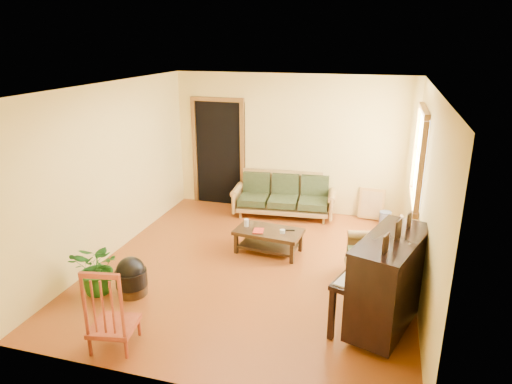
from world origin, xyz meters
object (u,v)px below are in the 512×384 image
(coffee_table, at_px, (269,241))
(ceramic_crock, at_px, (385,218))
(piano, at_px, (388,284))
(sofa, at_px, (284,196))
(red_chair, at_px, (112,306))
(potted_plant, at_px, (98,268))
(footstool, at_px, (132,281))
(armchair, at_px, (376,254))

(coffee_table, distance_m, ceramic_crock, 2.38)
(ceramic_crock, bearing_deg, piano, -89.12)
(sofa, bearing_deg, coffee_table, -90.74)
(red_chair, bearing_deg, ceramic_crock, 47.08)
(red_chair, relative_size, potted_plant, 1.36)
(piano, bearing_deg, footstool, -158.73)
(footstool, distance_m, red_chair, 1.10)
(coffee_table, distance_m, footstool, 2.20)
(piano, xyz_separation_m, ceramic_crock, (-0.05, 3.16, -0.44))
(armchair, relative_size, piano, 0.70)
(ceramic_crock, xyz_separation_m, potted_plant, (-3.57, -3.40, 0.23))
(coffee_table, height_order, armchair, armchair)
(sofa, xyz_separation_m, red_chair, (-0.92, -4.27, 0.09))
(coffee_table, distance_m, piano, 2.39)
(piano, height_order, ceramic_crock, piano)
(armchair, xyz_separation_m, red_chair, (-2.67, -2.13, 0.05))
(armchair, bearing_deg, sofa, 117.92)
(coffee_table, relative_size, piano, 0.80)
(sofa, relative_size, footstool, 4.57)
(red_chair, relative_size, ceramic_crock, 3.86)
(sofa, height_order, piano, piano)
(footstool, bearing_deg, armchair, 20.44)
(footstool, height_order, potted_plant, potted_plant)
(sofa, xyz_separation_m, coffee_table, (0.12, -1.59, -0.21))
(ceramic_crock, bearing_deg, potted_plant, -136.42)
(potted_plant, bearing_deg, ceramic_crock, 43.58)
(red_chair, xyz_separation_m, ceramic_crock, (2.78, 4.31, -0.37))
(ceramic_crock, distance_m, potted_plant, 4.94)
(sofa, distance_m, ceramic_crock, 1.88)
(coffee_table, xyz_separation_m, ceramic_crock, (1.74, 1.63, -0.06))
(red_chair, bearing_deg, piano, 11.99)
(piano, distance_m, potted_plant, 3.64)
(coffee_table, relative_size, potted_plant, 1.42)
(footstool, height_order, red_chair, red_chair)
(sofa, height_order, red_chair, red_chair)
(ceramic_crock, bearing_deg, red_chair, -122.80)
(sofa, distance_m, piano, 3.66)
(armchair, height_order, ceramic_crock, armchair)
(sofa, relative_size, red_chair, 1.89)
(sofa, bearing_deg, red_chair, -107.20)
(sofa, distance_m, armchair, 2.77)
(coffee_table, bearing_deg, piano, -40.63)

